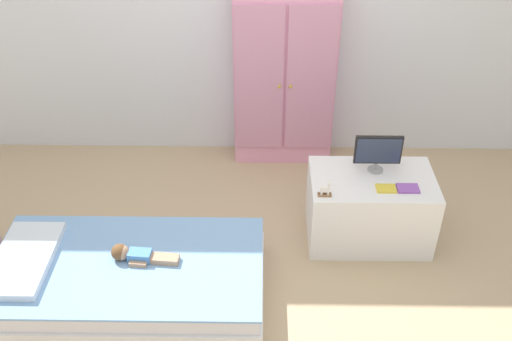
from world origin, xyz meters
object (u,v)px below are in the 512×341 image
object	(u,v)px
bed	(129,279)
rocking_horse_toy	(326,189)
tv_stand	(369,208)
wardrobe	(284,78)
book_yellow	(386,188)
tv_monitor	(378,151)
book_purple	(408,188)
doll	(132,254)

from	to	relation	value
bed	rocking_horse_toy	distance (m)	1.28
tv_stand	rocking_horse_toy	distance (m)	0.46
wardrobe	book_yellow	bearing A→B (deg)	-60.61
wardrobe	tv_monitor	size ratio (longest dim) A/B	4.66
bed	tv_monitor	distance (m)	1.70
rocking_horse_toy	bed	bearing A→B (deg)	-162.10
wardrobe	book_purple	size ratio (longest dim) A/B	10.36
tv_stand	book_yellow	xyz separation A→B (m)	(0.06, -0.11, 0.24)
bed	book_purple	distance (m)	1.76
tv_stand	rocking_horse_toy	world-z (taller)	rocking_horse_toy
bed	book_yellow	distance (m)	1.63
doll	tv_monitor	world-z (taller)	tv_monitor
book_purple	tv_stand	bearing A→B (deg)	149.54
doll	rocking_horse_toy	distance (m)	1.19
doll	tv_monitor	xyz separation A→B (m)	(1.46, 0.60, 0.32)
tv_stand	rocking_horse_toy	xyz separation A→B (m)	(-0.32, -0.18, 0.28)
wardrobe	rocking_horse_toy	xyz separation A→B (m)	(0.22, -1.13, -0.17)
bed	book_yellow	size ratio (longest dim) A/B	13.07
doll	wardrobe	distance (m)	1.77
bed	tv_monitor	size ratio (longest dim) A/B	5.32
wardrobe	tv_monitor	bearing A→B (deg)	-56.91
wardrobe	book_purple	world-z (taller)	wardrobe
doll	wardrobe	xyz separation A→B (m)	(0.90, 1.47, 0.40)
doll	book_purple	bearing A→B (deg)	14.02
rocking_horse_toy	book_yellow	bearing A→B (deg)	10.23
tv_stand	book_yellow	size ratio (longest dim) A/B	6.51
bed	doll	bearing A→B (deg)	46.20
tv_stand	tv_monitor	world-z (taller)	tv_monitor
wardrobe	tv_stand	size ratio (longest dim) A/B	1.76
tv_monitor	book_purple	xyz separation A→B (m)	(0.17, -0.20, -0.14)
bed	book_yellow	bearing A→B (deg)	16.08
wardrobe	book_yellow	world-z (taller)	wardrobe
book_yellow	doll	bearing A→B (deg)	-164.80
tv_stand	tv_monitor	bearing A→B (deg)	74.20
doll	book_purple	xyz separation A→B (m)	(1.63, 0.41, 0.18)
tv_monitor	doll	bearing A→B (deg)	-157.56
tv_stand	book_purple	bearing A→B (deg)	-30.46
tv_monitor	book_yellow	bearing A→B (deg)	-80.05
bed	tv_monitor	xyz separation A→B (m)	(1.50, 0.64, 0.49)
wardrobe	rocking_horse_toy	size ratio (longest dim) A/B	13.51
book_yellow	book_purple	size ratio (longest dim) A/B	0.91
tv_stand	tv_monitor	size ratio (longest dim) A/B	2.65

